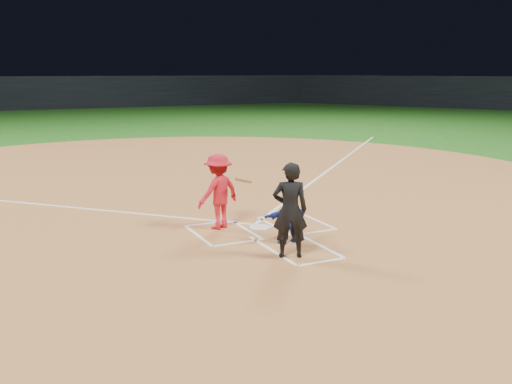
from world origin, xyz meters
name	(u,v)px	position (x,y,z in m)	size (l,w,h in m)	color
ground	(260,228)	(0.00, 0.00, 0.00)	(120.00, 120.00, 0.00)	#185014
home_plate_dirt	(182,184)	(0.00, 6.00, 0.01)	(28.00, 28.00, 0.01)	#9A5F32
stadium_wall_far	(47,93)	(0.00, 48.00, 1.60)	(80.00, 1.20, 3.20)	black
home_plate	(260,227)	(0.00, 0.00, 0.02)	(0.60, 0.60, 0.02)	silver
catcher	(288,217)	(0.02, -1.36, 0.59)	(1.07, 0.34, 1.16)	navy
umpire	(290,210)	(-0.41, -2.22, 0.99)	(0.71, 0.47, 1.96)	black
chalk_markings	(189,188)	(0.00, 5.29, 0.01)	(28.35, 17.32, 0.01)	white
batter_at_plate	(218,191)	(-0.91, 0.40, 0.91)	(1.60, 1.02, 1.80)	red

